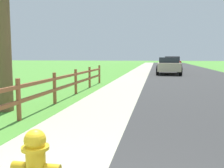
{
  "coord_description": "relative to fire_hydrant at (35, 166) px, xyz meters",
  "views": [
    {
      "loc": [
        0.62,
        -1.64,
        1.54
      ],
      "look_at": [
        -0.49,
        4.72,
        0.83
      ],
      "focal_mm": 40.42,
      "sensor_mm": 36.0,
      "label": 1
    }
  ],
  "objects": [
    {
      "name": "grass_verge",
      "position": [
        -3.91,
        26.31,
        -0.4
      ],
      "size": [
        5.0,
        66.0,
        0.0
      ],
      "primitive_type": "cube",
      "color": "#4A8C32",
      "rests_on": "ground"
    },
    {
      "name": "ground_plane",
      "position": [
        0.59,
        24.31,
        -0.41
      ],
      "size": [
        120.0,
        120.0,
        0.0
      ],
      "primitive_type": "plane",
      "color": "#4A8C32"
    },
    {
      "name": "road_asphalt",
      "position": [
        4.09,
        26.31,
        -0.4
      ],
      "size": [
        7.0,
        66.0,
        0.01
      ],
      "primitive_type": "cube",
      "color": "#2D2D2D",
      "rests_on": "ground"
    },
    {
      "name": "curb_concrete",
      "position": [
        -2.41,
        26.31,
        -0.4
      ],
      "size": [
        6.0,
        66.0,
        0.01
      ],
      "primitive_type": "cube",
      "color": "#ABA88D",
      "rests_on": "ground"
    },
    {
      "name": "fire_hydrant",
      "position": [
        0.0,
        0.0,
        0.0
      ],
      "size": [
        0.53,
        0.45,
        0.8
      ],
      "color": "yellow",
      "rests_on": "ground"
    },
    {
      "name": "parked_suv_beige",
      "position": [
        2.27,
        19.95,
        0.34
      ],
      "size": [
        2.13,
        4.44,
        1.44
      ],
      "color": "#C6B793",
      "rests_on": "ground"
    },
    {
      "name": "parked_car_red",
      "position": [
        3.04,
        28.34,
        0.35
      ],
      "size": [
        2.15,
        4.25,
        1.51
      ],
      "color": "maroon",
      "rests_on": "ground"
    },
    {
      "name": "rail_fence",
      "position": [
        -2.0,
        5.28,
        0.19
      ],
      "size": [
        0.11,
        13.13,
        1.02
      ],
      "color": "brown",
      "rests_on": "ground"
    }
  ]
}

